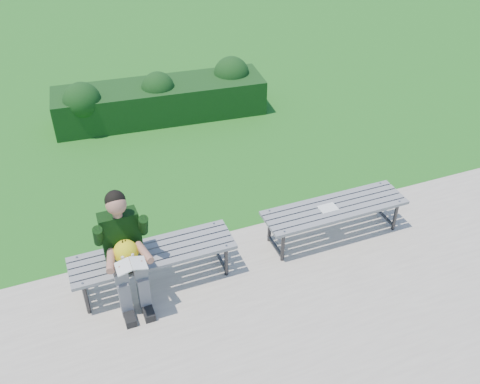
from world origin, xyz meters
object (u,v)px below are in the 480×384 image
Objects in this scene: seated_boy at (124,247)px; paper_sheet at (328,208)px; bench_left at (153,255)px; bench_right at (335,210)px; hedge at (161,97)px.

paper_sheet is (2.46, 0.08, -0.24)m from seated_boy.
bench_left reaches higher than paper_sheet.
bench_left is 2.26m from bench_right.
paper_sheet is at bearing -0.44° from bench_left.
hedge is 2.75× the size of seated_boy.
seated_boy is (-1.41, -3.98, 0.35)m from hedge.
hedge reaches higher than bench_right.
hedge is 2.01× the size of bench_left.
hedge is at bearing 106.45° from bench_right.
hedge is 16.33× the size of paper_sheet.
bench_left is at bearing 179.56° from paper_sheet.
seated_boy is (-2.56, -0.08, 0.30)m from bench_right.
hedge is 2.01× the size of bench_right.
hedge is 4.04m from paper_sheet.
bench_right is 2.58m from seated_boy.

